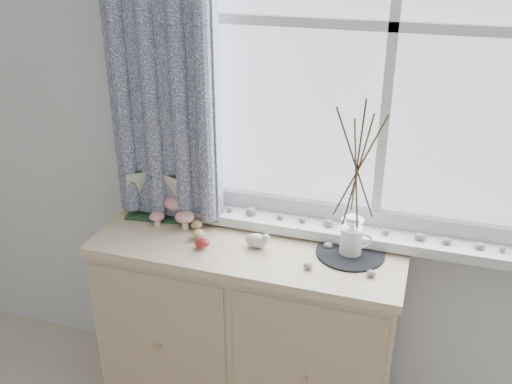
% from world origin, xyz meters
% --- Properties ---
extents(sideboard, '(1.20, 0.45, 0.85)m').
position_xyz_m(sideboard, '(-0.15, 1.75, 0.43)').
color(sideboard, beige).
rests_on(sideboard, ground).
extents(botanical_book, '(0.33, 0.17, 0.22)m').
position_xyz_m(botanical_book, '(-0.57, 1.82, 0.96)').
color(botanical_book, '#204327').
rests_on(botanical_book, sideboard).
extents(toadstool_cluster, '(0.19, 0.17, 0.11)m').
position_xyz_m(toadstool_cluster, '(-0.48, 1.84, 0.92)').
color(toadstool_cluster, white).
rests_on(toadstool_cluster, sideboard).
extents(wooden_eggs, '(0.13, 0.17, 0.06)m').
position_xyz_m(wooden_eggs, '(-0.34, 1.73, 0.87)').
color(wooden_eggs, tan).
rests_on(wooden_eggs, sideboard).
extents(songbird_figurine, '(0.12, 0.06, 0.06)m').
position_xyz_m(songbird_figurine, '(-0.11, 1.74, 0.88)').
color(songbird_figurine, silver).
rests_on(songbird_figurine, sideboard).
extents(crocheted_doily, '(0.26, 0.26, 0.01)m').
position_xyz_m(crocheted_doily, '(0.24, 1.80, 0.85)').
color(crocheted_doily, black).
rests_on(crocheted_doily, sideboard).
extents(twig_pitcher, '(0.28, 0.28, 0.63)m').
position_xyz_m(twig_pitcher, '(0.24, 1.80, 1.21)').
color(twig_pitcher, white).
rests_on(twig_pitcher, crocheted_doily).
extents(sideboard_pebbles, '(0.33, 0.23, 0.02)m').
position_xyz_m(sideboard_pebbles, '(0.15, 1.75, 0.86)').
color(sideboard_pebbles, gray).
rests_on(sideboard_pebbles, sideboard).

